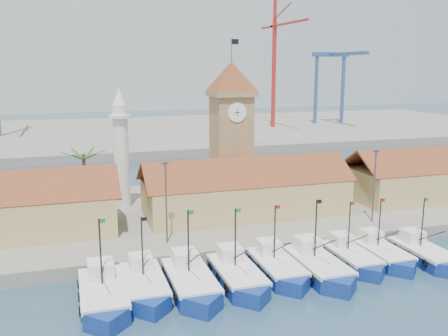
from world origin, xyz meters
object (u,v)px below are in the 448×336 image
object	(u,v)px
boat_4	(278,269)
minaret	(121,148)
clock_tower	(231,129)
boat_0	(103,298)

from	to	relation	value
boat_4	minaret	bearing A→B (deg)	116.48
boat_4	clock_tower	xyz separation A→B (m)	(2.62, 22.84, 11.18)
boat_4	minaret	size ratio (longest dim) A/B	0.61
clock_tower	boat_4	bearing A→B (deg)	-96.55
boat_4	boat_0	bearing A→B (deg)	-175.38
boat_0	minaret	world-z (taller)	minaret
boat_0	clock_tower	xyz separation A→B (m)	(19.59, 24.21, 11.12)
boat_4	minaret	distance (m)	29.17
boat_4	clock_tower	size ratio (longest dim) A/B	0.44
boat_0	clock_tower	size ratio (longest dim) A/B	0.47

